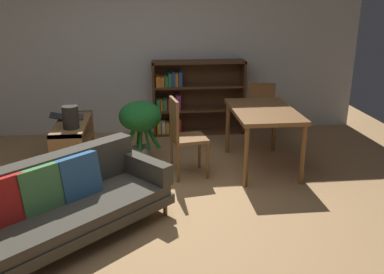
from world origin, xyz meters
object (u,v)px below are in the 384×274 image
bookshelf (192,98)px  dining_table (263,116)px  potted_floor_plant (140,121)px  fabric_couch (62,200)px  media_console (74,144)px  desk_speaker (71,117)px  dining_chair_near (261,109)px  open_laptop (69,117)px  dining_chair_far (183,134)px

bookshelf → dining_table: bearing=-64.3°
potted_floor_plant → bookshelf: (0.81, 1.23, -0.01)m
fabric_couch → potted_floor_plant: potted_floor_plant is taller
media_console → potted_floor_plant: (0.88, -0.04, 0.29)m
fabric_couch → desk_speaker: 1.56m
dining_chair_near → bookshelf: (-0.99, 0.58, 0.05)m
dining_chair_near → open_laptop: bearing=-171.0°
fabric_couch → dining_table: dining_table is taller
dining_table → fabric_couch: bearing=-147.9°
dining_table → bookshelf: size_ratio=0.84×
bookshelf → dining_chair_near: bearing=-30.3°
potted_floor_plant → dining_chair_near: size_ratio=0.95×
fabric_couch → dining_chair_near: 3.46m
desk_speaker → bookshelf: (1.65, 1.47, -0.15)m
media_console → dining_chair_near: dining_chair_near is taller
dining_table → dining_chair_near: (0.24, 0.97, -0.17)m
fabric_couch → dining_chair_near: bearing=43.7°
dining_chair_far → potted_floor_plant: bearing=136.3°
open_laptop → desk_speaker: desk_speaker is taller
fabric_couch → dining_chair_far: dining_chair_far is taller
dining_table → dining_chair_far: dining_chair_far is taller
open_laptop → potted_floor_plant: (0.95, -0.22, -0.02)m
desk_speaker → dining_chair_far: bearing=-10.8°
bookshelf → dining_chair_far: bearing=-99.5°
fabric_couch → dining_chair_far: (1.22, 1.25, 0.19)m
open_laptop → dining_chair_far: dining_chair_far is taller
potted_floor_plant → dining_chair_far: (0.52, -0.49, -0.03)m
dining_table → dining_chair_near: dining_chair_near is taller
dining_table → dining_chair_far: size_ratio=1.25×
media_console → desk_speaker: (0.04, -0.27, 0.44)m
dining_table → dining_chair_near: size_ratio=1.39×
potted_floor_plant → desk_speaker: bearing=-164.5°
open_laptop → dining_chair_near: 2.78m
fabric_couch → potted_floor_plant: (0.71, 1.74, 0.22)m
media_console → dining_table: bearing=-8.3°
fabric_couch → media_console: (-0.18, 1.78, -0.07)m
dining_chair_far → open_laptop: bearing=154.1°
open_laptop → desk_speaker: 0.48m
media_console → desk_speaker: 0.52m
media_console → bookshelf: bearing=35.3°
open_laptop → bookshelf: 2.03m
dining_chair_near → dining_chair_far: bearing=-138.1°
open_laptop → desk_speaker: bearing=-76.7°
open_laptop → dining_chair_far: bearing=-25.9°
media_console → potted_floor_plant: bearing=-2.4°
fabric_couch → desk_speaker: desk_speaker is taller
potted_floor_plant → dining_table: 1.59m
dining_chair_near → dining_chair_far: (-1.28, -1.15, 0.03)m
desk_speaker → bookshelf: bookshelf is taller
media_console → potted_floor_plant: 0.93m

